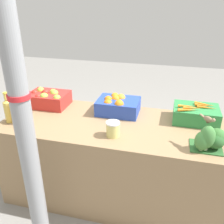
% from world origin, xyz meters
% --- Properties ---
extents(ground_plane, '(10.00, 10.00, 0.00)m').
position_xyz_m(ground_plane, '(0.00, 0.00, 0.00)').
color(ground_plane, gray).
extents(market_table, '(1.86, 0.78, 0.76)m').
position_xyz_m(market_table, '(0.00, 0.00, 0.38)').
color(market_table, '#937551').
rests_on(market_table, ground_plane).
extents(support_pole, '(0.13, 0.13, 2.21)m').
position_xyz_m(support_pole, '(-0.38, -0.66, 1.11)').
color(support_pole, gray).
rests_on(support_pole, ground_plane).
extents(apple_crate, '(0.37, 0.28, 0.16)m').
position_xyz_m(apple_crate, '(-0.69, 0.20, 0.83)').
color(apple_crate, red).
rests_on(apple_crate, market_table).
extents(orange_crate, '(0.37, 0.28, 0.17)m').
position_xyz_m(orange_crate, '(0.00, 0.20, 0.83)').
color(orange_crate, '#2847B7').
rests_on(orange_crate, market_table).
extents(carrot_crate, '(0.37, 0.28, 0.16)m').
position_xyz_m(carrot_crate, '(0.68, 0.20, 0.82)').
color(carrot_crate, '#2D8442').
rests_on(carrot_crate, market_table).
extents(broccoli_pile, '(0.24, 0.19, 0.19)m').
position_xyz_m(broccoli_pile, '(0.76, -0.22, 0.84)').
color(broccoli_pile, '#2D602D').
rests_on(broccoli_pile, market_table).
extents(juice_bottle_golden, '(0.07, 0.07, 0.27)m').
position_xyz_m(juice_bottle_golden, '(-0.84, -0.19, 0.87)').
color(juice_bottle_golden, gold).
rests_on(juice_bottle_golden, market_table).
extents(juice_bottle_amber, '(0.08, 0.08, 0.26)m').
position_xyz_m(juice_bottle_amber, '(-0.73, -0.19, 0.86)').
color(juice_bottle_amber, gold).
rests_on(juice_bottle_amber, market_table).
extents(pickle_jar, '(0.11, 0.11, 0.12)m').
position_xyz_m(pickle_jar, '(0.06, -0.21, 0.82)').
color(pickle_jar, '#D1CC75').
rests_on(pickle_jar, market_table).
extents(sparrow_bird, '(0.10, 0.11, 0.05)m').
position_xyz_m(sparrow_bird, '(0.72, -0.20, 0.98)').
color(sparrow_bird, '#4C3D2D').
rests_on(sparrow_bird, broccoli_pile).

